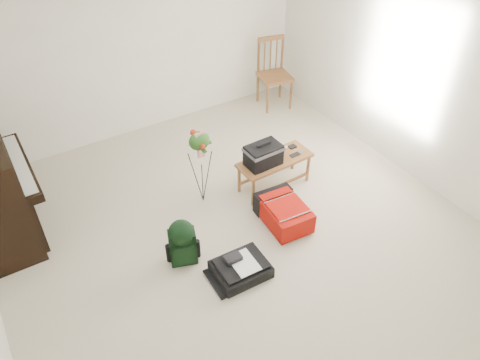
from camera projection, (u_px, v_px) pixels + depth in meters
floor at (243, 239)px, 5.24m from camera, size 5.00×5.50×0.01m
ceiling at (245, 18)px, 3.66m from camera, size 5.00×5.50×0.01m
wall_back at (135, 48)px, 6.26m from camera, size 5.00×0.04×2.50m
wall_right at (424, 83)px, 5.48m from camera, size 0.04×5.50×2.50m
bench at (267, 156)px, 5.60m from camera, size 0.95×0.41×0.73m
dining_chair at (274, 74)px, 7.26m from camera, size 0.54×0.54×1.07m
red_suitcase at (281, 210)px, 5.40m from camera, size 0.49×0.69×0.28m
black_duffel at (241, 268)px, 4.81m from camera, size 0.56×0.46×0.23m
green_backpack at (182, 241)px, 4.81m from camera, size 0.32×0.30×0.55m
flower_stand at (201, 168)px, 5.45m from camera, size 0.36×0.36×1.02m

